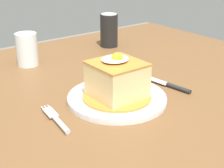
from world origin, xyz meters
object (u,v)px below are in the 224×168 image
object	(u,v)px
main_plate	(117,98)
drinking_glass	(27,52)
fork	(57,120)
soda_can	(109,30)
knife	(171,86)

from	to	relation	value
main_plate	drinking_glass	world-z (taller)	drinking_glass
fork	drinking_glass	bearing A→B (deg)	74.14
soda_can	knife	bearing A→B (deg)	-104.04
main_plate	knife	world-z (taller)	main_plate
fork	soda_can	bearing A→B (deg)	42.29
main_plate	knife	size ratio (longest dim) A/B	1.50
soda_can	drinking_glass	distance (m)	0.34
main_plate	drinking_glass	distance (m)	0.39
main_plate	knife	bearing A→B (deg)	-7.73
knife	drinking_glass	size ratio (longest dim) A/B	1.58
fork	soda_can	world-z (taller)	soda_can
main_plate	soda_can	xyz separation A→B (m)	(0.28, 0.40, 0.05)
fork	soda_can	size ratio (longest dim) A/B	1.14
knife	soda_can	size ratio (longest dim) A/B	1.34
knife	soda_can	world-z (taller)	soda_can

